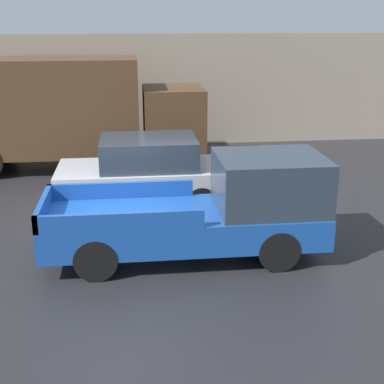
# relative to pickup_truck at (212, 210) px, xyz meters

# --- Properties ---
(ground_plane) EXTENTS (60.00, 60.00, 0.00)m
(ground_plane) POSITION_rel_pickup_truck_xyz_m (-1.91, 0.82, -0.95)
(ground_plane) COLOR #232326
(building_wall) EXTENTS (28.00, 0.15, 4.03)m
(building_wall) POSITION_rel_pickup_truck_xyz_m (-1.91, 9.94, 1.06)
(building_wall) COLOR gray
(building_wall) RESTS_ON ground
(pickup_truck) EXTENTS (5.49, 1.96, 2.02)m
(pickup_truck) POSITION_rel_pickup_truck_xyz_m (0.00, 0.00, 0.00)
(pickup_truck) COLOR #194799
(pickup_truck) RESTS_ON ground
(car) EXTENTS (4.31, 2.02, 1.75)m
(car) POSITION_rel_pickup_truck_xyz_m (-1.21, 3.14, -0.07)
(car) COLOR #B7BABF
(car) RESTS_ON ground
(delivery_truck) EXTENTS (8.52, 2.37, 3.41)m
(delivery_truck) POSITION_rel_pickup_truck_xyz_m (-3.83, 7.02, 0.90)
(delivery_truck) COLOR #4C331E
(delivery_truck) RESTS_ON ground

